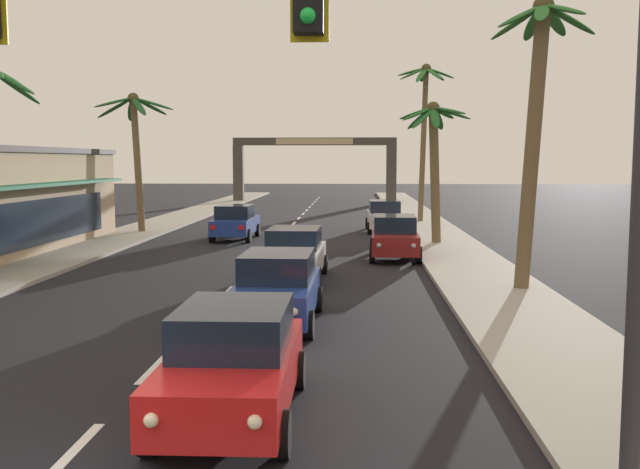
% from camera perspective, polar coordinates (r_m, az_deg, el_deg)
% --- Properties ---
extents(sidewalk_right, '(3.20, 110.00, 0.14)m').
position_cam_1_polar(sidewalk_right, '(28.26, 11.09, -1.84)').
color(sidewalk_right, '#9E998E').
rests_on(sidewalk_right, ground).
extents(sidewalk_left, '(3.20, 110.00, 0.14)m').
position_cam_1_polar(sidewalk_left, '(30.23, -19.62, -1.57)').
color(sidewalk_left, '#9E998E').
rests_on(sidewalk_left, ground).
extents(lane_markings, '(4.28, 86.53, 0.01)m').
position_cam_1_polar(lane_markings, '(27.64, -4.06, -2.05)').
color(lane_markings, silver).
rests_on(lane_markings, ground).
extents(traffic_signal_mast, '(10.92, 0.41, 7.09)m').
position_cam_1_polar(traffic_signal_mast, '(7.87, 0.31, 14.58)').
color(traffic_signal_mast, '#2D2D33').
rests_on(traffic_signal_mast, ground).
extents(sedan_lead_at_stop_bar, '(1.96, 4.46, 1.68)m').
position_cam_1_polar(sedan_lead_at_stop_bar, '(10.89, -6.92, -10.00)').
color(sedan_lead_at_stop_bar, red).
rests_on(sedan_lead_at_stop_bar, ground).
extents(sedan_third_in_queue, '(2.00, 4.47, 1.68)m').
position_cam_1_polar(sedan_third_in_queue, '(16.84, -3.44, -4.27)').
color(sedan_third_in_queue, navy).
rests_on(sedan_third_in_queue, ground).
extents(sedan_fifth_in_queue, '(2.04, 4.49, 1.68)m').
position_cam_1_polar(sedan_fifth_in_queue, '(22.92, -2.08, -1.54)').
color(sedan_fifth_in_queue, silver).
rests_on(sedan_fifth_in_queue, ground).
extents(sedan_oncoming_far, '(2.00, 4.47, 1.68)m').
position_cam_1_polar(sedan_oncoming_far, '(35.05, -6.75, 1.01)').
color(sedan_oncoming_far, navy).
rests_on(sedan_oncoming_far, ground).
extents(sedan_parked_nearest_kerb, '(2.01, 4.47, 1.68)m').
position_cam_1_polar(sedan_parked_nearest_kerb, '(38.83, 5.16, 1.50)').
color(sedan_parked_nearest_kerb, silver).
rests_on(sedan_parked_nearest_kerb, ground).
extents(sedan_parked_mid_kerb, '(2.05, 4.49, 1.68)m').
position_cam_1_polar(sedan_parked_mid_kerb, '(28.20, 5.97, -0.17)').
color(sedan_parked_mid_kerb, maroon).
rests_on(sedan_parked_mid_kerb, ground).
extents(palm_left_third, '(4.44, 3.99, 7.31)m').
position_cam_1_polar(palm_left_third, '(38.60, -14.48, 7.78)').
color(palm_left_third, brown).
rests_on(palm_left_third, ground).
extents(palm_right_second, '(3.02, 3.11, 8.44)m').
position_cam_1_polar(palm_right_second, '(21.55, 16.83, 10.06)').
color(palm_right_second, brown).
rests_on(palm_right_second, ground).
extents(palm_right_third, '(3.26, 2.99, 6.45)m').
position_cam_1_polar(palm_right_third, '(32.63, 9.05, 7.08)').
color(palm_right_third, brown).
rests_on(palm_right_third, ground).
extents(palm_right_farthest, '(3.49, 3.29, 9.62)m').
position_cam_1_polar(palm_right_farthest, '(44.30, 8.32, 9.71)').
color(palm_right_farthest, brown).
rests_on(palm_right_farthest, ground).
extents(town_gateway_arch, '(15.00, 0.90, 5.91)m').
position_cam_1_polar(town_gateway_arch, '(66.03, -0.44, 5.99)').
color(town_gateway_arch, '#423D38').
rests_on(town_gateway_arch, ground).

